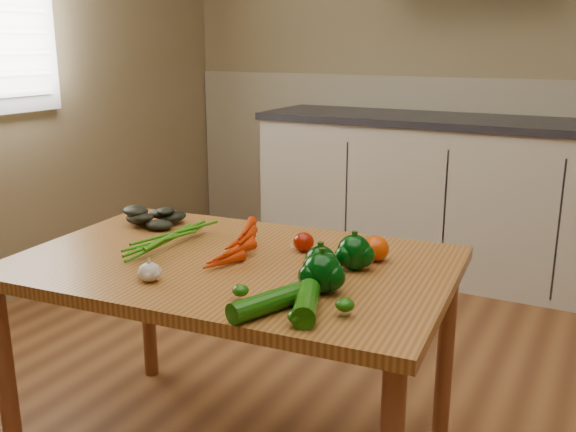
% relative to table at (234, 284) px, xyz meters
% --- Properties ---
extents(room, '(4.04, 5.04, 2.64)m').
position_rel_table_xyz_m(room, '(0.26, 0.05, 0.65)').
color(room, brown).
rests_on(room, ground).
extents(counter_run, '(2.84, 0.64, 1.14)m').
position_rel_table_xyz_m(counter_run, '(0.48, 2.06, -0.14)').
color(counter_run, beige).
rests_on(counter_run, ground).
extents(table, '(1.32, 0.91, 0.68)m').
position_rel_table_xyz_m(table, '(0.00, 0.00, 0.00)').
color(table, '#AA6B31').
rests_on(table, ground).
extents(carrot_bunch, '(0.25, 0.20, 0.06)m').
position_rel_table_xyz_m(carrot_bunch, '(-0.08, 0.02, 0.11)').
color(carrot_bunch, red).
rests_on(carrot_bunch, table).
extents(leafy_greens, '(0.18, 0.16, 0.09)m').
position_rel_table_xyz_m(leafy_greens, '(-0.44, 0.19, 0.12)').
color(leafy_greens, black).
rests_on(leafy_greens, table).
extents(garlic_bulb, '(0.06, 0.06, 0.05)m').
position_rel_table_xyz_m(garlic_bulb, '(-0.10, -0.25, 0.10)').
color(garlic_bulb, beige).
rests_on(garlic_bulb, table).
extents(pepper_a, '(0.09, 0.09, 0.09)m').
position_rel_table_xyz_m(pepper_a, '(0.29, -0.01, 0.12)').
color(pepper_a, '#023207').
rests_on(pepper_a, table).
extents(pepper_b, '(0.10, 0.10, 0.10)m').
position_rel_table_xyz_m(pepper_b, '(0.34, 0.09, 0.12)').
color(pepper_b, '#023207').
rests_on(pepper_b, table).
extents(pepper_c, '(0.10, 0.10, 0.10)m').
position_rel_table_xyz_m(pepper_c, '(0.34, -0.11, 0.13)').
color(pepper_c, '#023207').
rests_on(pepper_c, table).
extents(tomato_a, '(0.06, 0.06, 0.06)m').
position_rel_table_xyz_m(tomato_a, '(0.15, 0.17, 0.10)').
color(tomato_a, '#8A1102').
rests_on(tomato_a, table).
extents(tomato_b, '(0.07, 0.07, 0.06)m').
position_rel_table_xyz_m(tomato_b, '(0.31, 0.21, 0.11)').
color(tomato_b, '#D64205').
rests_on(tomato_b, table).
extents(tomato_c, '(0.08, 0.08, 0.07)m').
position_rel_table_xyz_m(tomato_c, '(0.37, 0.19, 0.11)').
color(tomato_c, '#D64205').
rests_on(tomato_c, table).
extents(zucchini_a, '(0.12, 0.19, 0.06)m').
position_rel_table_xyz_m(zucchini_a, '(0.37, -0.25, 0.10)').
color(zucchini_a, '#124C08').
rests_on(zucchini_a, table).
extents(zucchini_b, '(0.12, 0.21, 0.05)m').
position_rel_table_xyz_m(zucchini_b, '(0.28, -0.29, 0.10)').
color(zucchini_b, '#124C08').
rests_on(zucchini_b, table).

